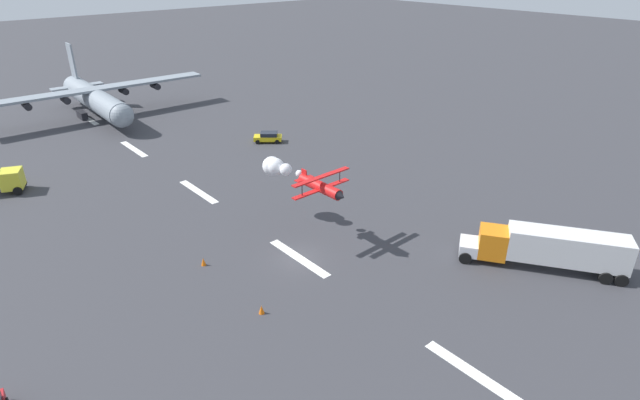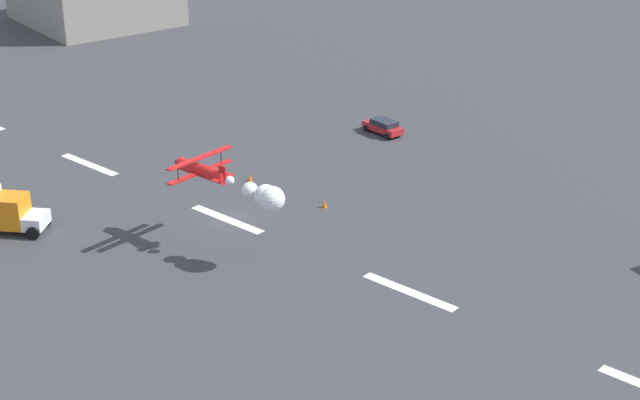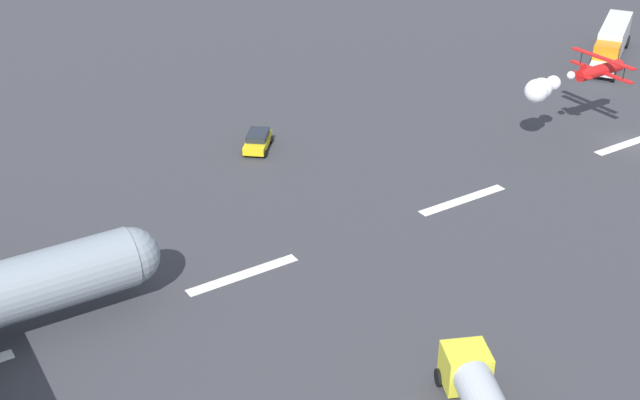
{
  "view_description": "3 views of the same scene",
  "coord_description": "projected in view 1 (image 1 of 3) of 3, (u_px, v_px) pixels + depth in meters",
  "views": [
    {
      "loc": [
        -31.34,
        24.33,
        25.29
      ],
      "look_at": [
        1.11,
        -3.51,
        4.42
      ],
      "focal_mm": 28.49,
      "sensor_mm": 36.0,
      "label": 1
    },
    {
      "loc": [
        54.47,
        -50.93,
        34.72
      ],
      "look_at": [
        7.3,
        3.57,
        2.71
      ],
      "focal_mm": 54.44,
      "sensor_mm": 36.0,
      "label": 2
    },
    {
      "loc": [
        58.74,
        42.03,
        31.52
      ],
      "look_at": [
        31.97,
        0.0,
        3.86
      ],
      "focal_mm": 47.65,
      "sensor_mm": 36.0,
      "label": 3
    }
  ],
  "objects": [
    {
      "name": "runway_stripe_3",
      "position": [
        477.0,
        375.0,
        33.75
      ],
      "size": [
        8.0,
        0.9,
        0.01
      ],
      "primitive_type": "cube",
      "color": "white",
      "rests_on": "ground"
    },
    {
      "name": "runway_stripe_7",
      "position": [
        89.0,
        119.0,
        85.58
      ],
      "size": [
        8.0,
        0.9,
        0.01
      ],
      "primitive_type": "cube",
      "color": "white",
      "rests_on": "ground"
    },
    {
      "name": "runway_stripe_5",
      "position": [
        198.0,
        192.0,
        59.66
      ],
      "size": [
        8.0,
        0.9,
        0.01
      ],
      "primitive_type": "cube",
      "color": "white",
      "rests_on": "ground"
    },
    {
      "name": "traffic_cone_far",
      "position": [
        203.0,
        262.0,
        45.47
      ],
      "size": [
        0.44,
        0.44,
        0.75
      ],
      "primitive_type": "cone",
      "color": "orange",
      "rests_on": "ground"
    },
    {
      "name": "cargo_transport_plane",
      "position": [
        97.0,
        99.0,
        84.61
      ],
      "size": [
        26.41,
        37.96,
        10.96
      ],
      "color": "gray",
      "rests_on": "ground"
    },
    {
      "name": "semi_truck_orange",
      "position": [
        549.0,
        247.0,
        44.37
      ],
      "size": [
        13.07,
        10.02,
        3.7
      ],
      "color": "silver",
      "rests_on": "ground"
    },
    {
      "name": "stunt_biplane_red",
      "position": [
        289.0,
        173.0,
        50.26
      ],
      "size": [
        11.79,
        6.63,
        2.37
      ],
      "color": "red"
    },
    {
      "name": "followme_car_yellow",
      "position": [
        268.0,
        137.0,
        74.93
      ],
      "size": [
        3.99,
        4.28,
        1.52
      ],
      "color": "yellow",
      "rests_on": "ground"
    },
    {
      "name": "runway_stripe_6",
      "position": [
        134.0,
        149.0,
        72.62
      ],
      "size": [
        8.0,
        0.9,
        0.01
      ],
      "primitive_type": "cube",
      "color": "white",
      "rests_on": "ground"
    },
    {
      "name": "runway_stripe_4",
      "position": [
        299.0,
        258.0,
        46.7
      ],
      "size": [
        8.0,
        0.9,
        0.01
      ],
      "primitive_type": "cube",
      "color": "white",
      "rests_on": "ground"
    },
    {
      "name": "traffic_cone_near",
      "position": [
        262.0,
        309.0,
        39.37
      ],
      "size": [
        0.44,
        0.44,
        0.75
      ],
      "primitive_type": "cone",
      "color": "orange",
      "rests_on": "ground"
    },
    {
      "name": "ground_plane",
      "position": [
        299.0,
        258.0,
        46.71
      ],
      "size": [
        440.0,
        440.0,
        0.0
      ],
      "primitive_type": "plane",
      "color": "#38383D",
      "rests_on": "ground"
    }
  ]
}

